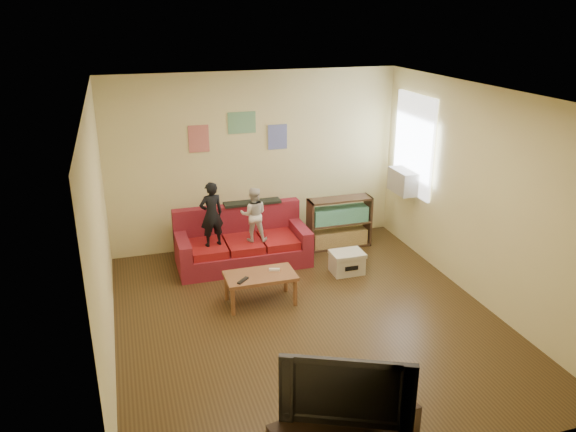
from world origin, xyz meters
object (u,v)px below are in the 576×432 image
object	(u,v)px
television	(347,385)
sofa	(242,245)
coffee_table	(260,278)
child_b	(254,214)
file_box	(347,262)
child_a	(211,214)
bookshelf	(339,225)

from	to	relation	value
television	sofa	bearing A→B (deg)	113.81
coffee_table	child_b	bearing A→B (deg)	80.03
sofa	coffee_table	xyz separation A→B (m)	(-0.04, -1.26, 0.06)
sofa	child_b	bearing A→B (deg)	-48.13
sofa	television	xyz separation A→B (m)	(-0.05, -4.07, 0.49)
child_b	file_box	distance (m)	1.49
child_a	file_box	bearing A→B (deg)	149.36
television	child_a	bearing A→B (deg)	120.39
sofa	file_box	world-z (taller)	sofa
bookshelf	television	bearing A→B (deg)	-111.35
bookshelf	file_box	distance (m)	0.97
sofa	coffee_table	size ratio (longest dim) A/B	2.15
bookshelf	file_box	size ratio (longest dim) A/B	2.17
child_b	coffee_table	size ratio (longest dim) A/B	0.89
child_a	file_box	xyz separation A→B (m)	(1.80, -0.62, -0.70)
child_a	television	size ratio (longest dim) A/B	0.88
coffee_table	bookshelf	size ratio (longest dim) A/B	0.89
child_a	coffee_table	size ratio (longest dim) A/B	1.05
child_b	bookshelf	world-z (taller)	child_b
child_a	bookshelf	xyz separation A→B (m)	(2.04, 0.30, -0.51)
child_a	coffee_table	distance (m)	1.28
sofa	child_a	distance (m)	0.76
coffee_table	bookshelf	bearing A→B (deg)	40.52
bookshelf	sofa	bearing A→B (deg)	-175.13
bookshelf	television	world-z (taller)	television
sofa	file_box	size ratio (longest dim) A/B	4.14
coffee_table	bookshelf	distance (m)	2.15
sofa	file_box	distance (m)	1.56
bookshelf	file_box	world-z (taller)	bookshelf
sofa	television	distance (m)	4.10
file_box	television	size ratio (longest dim) A/B	0.44
sofa	child_a	size ratio (longest dim) A/B	2.05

